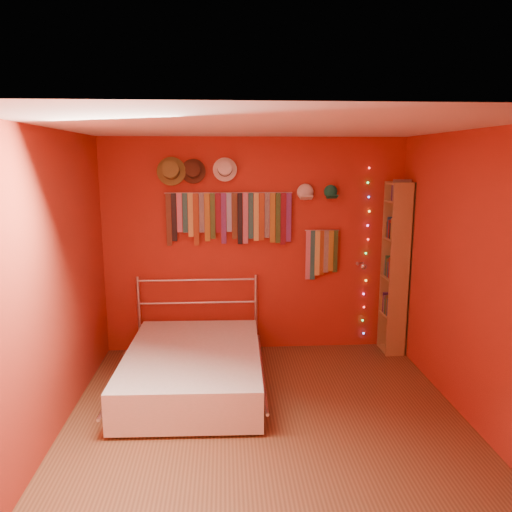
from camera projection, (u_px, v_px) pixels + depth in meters
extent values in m
plane|color=brown|center=(267.00, 421.00, 4.36)|extent=(3.50, 3.50, 0.00)
cube|color=maroon|center=(255.00, 246.00, 5.83)|extent=(3.50, 0.02, 2.50)
cube|color=maroon|center=(473.00, 279.00, 4.23)|extent=(0.02, 3.50, 2.50)
cube|color=maroon|center=(51.00, 286.00, 4.01)|extent=(0.02, 3.50, 2.50)
cube|color=white|center=(268.00, 127.00, 3.88)|extent=(3.50, 3.50, 0.02)
cylinder|color=silver|center=(229.00, 193.00, 5.65)|extent=(1.45, 0.01, 0.01)
cube|color=#462117|center=(169.00, 220.00, 5.65)|extent=(0.06, 0.01, 0.60)
cube|color=black|center=(174.00, 217.00, 5.64)|extent=(0.06, 0.01, 0.55)
cube|color=#C3618C|center=(179.00, 213.00, 5.63)|extent=(0.06, 0.01, 0.44)
cube|color=#175252|center=(185.00, 213.00, 5.65)|extent=(0.06, 0.01, 0.45)
cube|color=#B9A64A|center=(191.00, 215.00, 5.65)|extent=(0.06, 0.01, 0.50)
cube|color=maroon|center=(196.00, 220.00, 5.66)|extent=(0.06, 0.01, 0.60)
cube|color=navy|center=(202.00, 213.00, 5.66)|extent=(0.06, 0.01, 0.45)
cube|color=#8F601A|center=(207.00, 217.00, 5.67)|extent=(0.06, 0.01, 0.55)
cube|color=#2B4D1F|center=(213.00, 216.00, 5.66)|extent=(0.06, 0.01, 0.52)
cube|color=maroon|center=(218.00, 213.00, 5.67)|extent=(0.06, 0.01, 0.45)
cube|color=#451860|center=(224.00, 219.00, 5.68)|extent=(0.06, 0.01, 0.58)
cube|color=#6D8BC2|center=(229.00, 213.00, 5.67)|extent=(0.06, 0.01, 0.44)
cube|color=#463017|center=(235.00, 216.00, 5.69)|extent=(0.06, 0.01, 0.53)
cube|color=black|center=(240.00, 219.00, 5.69)|extent=(0.06, 0.01, 0.59)
cube|color=#A7536B|center=(245.00, 218.00, 5.69)|extent=(0.06, 0.01, 0.58)
cube|color=#185656|center=(251.00, 216.00, 5.70)|extent=(0.06, 0.01, 0.53)
cube|color=tan|center=(256.00, 217.00, 5.70)|extent=(0.06, 0.01, 0.55)
cube|color=maroon|center=(262.00, 217.00, 5.70)|extent=(0.06, 0.01, 0.54)
cube|color=navy|center=(267.00, 215.00, 5.71)|extent=(0.06, 0.01, 0.52)
cube|color=#94681B|center=(273.00, 218.00, 5.72)|extent=(0.06, 0.01, 0.57)
cube|color=#1C451B|center=(278.00, 218.00, 5.71)|extent=(0.06, 0.01, 0.58)
cube|color=maroon|center=(283.00, 219.00, 5.73)|extent=(0.06, 0.01, 0.60)
cube|color=#4C1A6B|center=(289.00, 217.00, 5.73)|extent=(0.06, 0.01, 0.56)
cylinder|color=silver|center=(322.00, 230.00, 5.80)|extent=(0.40, 0.01, 0.01)
cube|color=#C06078|center=(308.00, 255.00, 5.83)|extent=(0.06, 0.01, 0.58)
cube|color=#1A5A5D|center=(313.00, 255.00, 5.83)|extent=(0.06, 0.01, 0.58)
cube|color=tan|center=(317.00, 253.00, 5.82)|extent=(0.06, 0.01, 0.53)
cube|color=brown|center=(322.00, 253.00, 5.84)|extent=(0.06, 0.01, 0.53)
cube|color=#122051|center=(326.00, 252.00, 5.83)|extent=(0.06, 0.01, 0.50)
cube|color=olive|center=(331.00, 251.00, 5.83)|extent=(0.06, 0.01, 0.48)
cube|color=#1E471C|center=(335.00, 251.00, 5.85)|extent=(0.06, 0.01, 0.50)
cylinder|color=olive|center=(171.00, 171.00, 5.55)|extent=(0.32, 0.08, 0.32)
cylinder|color=olive|center=(171.00, 170.00, 5.49)|extent=(0.19, 0.16, 0.21)
cylinder|color=#332314|center=(171.00, 171.00, 5.52)|extent=(0.20, 0.06, 0.20)
cylinder|color=#412517|center=(193.00, 171.00, 5.56)|extent=(0.28, 0.07, 0.27)
cylinder|color=#412517|center=(193.00, 170.00, 5.52)|extent=(0.16, 0.14, 0.18)
cylinder|color=black|center=(193.00, 171.00, 5.54)|extent=(0.17, 0.06, 0.17)
cylinder|color=white|center=(225.00, 170.00, 5.58)|extent=(0.27, 0.07, 0.27)
cylinder|color=white|center=(225.00, 169.00, 5.54)|extent=(0.16, 0.13, 0.18)
cylinder|color=black|center=(225.00, 169.00, 5.56)|extent=(0.16, 0.05, 0.16)
ellipsoid|color=white|center=(305.00, 192.00, 5.70)|extent=(0.19, 0.14, 0.19)
cube|color=white|center=(307.00, 198.00, 5.60)|extent=(0.13, 0.10, 0.05)
ellipsoid|color=#176B4D|center=(331.00, 192.00, 5.72)|extent=(0.17, 0.13, 0.17)
cube|color=#176B4D|center=(332.00, 197.00, 5.63)|extent=(0.12, 0.09, 0.05)
sphere|color=#FF3333|center=(369.00, 168.00, 5.70)|extent=(0.02, 0.02, 0.02)
sphere|color=#33FF4C|center=(368.00, 183.00, 5.73)|extent=(0.02, 0.02, 0.02)
sphere|color=#4C66FF|center=(369.00, 197.00, 5.77)|extent=(0.02, 0.02, 0.02)
sphere|color=yellow|center=(369.00, 211.00, 5.80)|extent=(0.02, 0.02, 0.02)
sphere|color=#FF4CCC|center=(368.00, 225.00, 5.83)|extent=(0.02, 0.02, 0.02)
sphere|color=#FF3333|center=(368.00, 239.00, 5.86)|extent=(0.02, 0.02, 0.02)
sphere|color=#33FF4C|center=(366.00, 253.00, 5.89)|extent=(0.02, 0.02, 0.02)
sphere|color=#4C66FF|center=(365.00, 267.00, 5.93)|extent=(0.02, 0.02, 0.02)
sphere|color=yellow|center=(366.00, 281.00, 5.96)|extent=(0.02, 0.02, 0.02)
sphere|color=#FF4CCC|center=(364.00, 294.00, 5.99)|extent=(0.02, 0.02, 0.02)
sphere|color=#FF3333|center=(364.00, 307.00, 6.02)|extent=(0.02, 0.02, 0.02)
sphere|color=#33FF4C|center=(363.00, 320.00, 6.05)|extent=(0.02, 0.02, 0.02)
sphere|color=#4C66FF|center=(364.00, 333.00, 6.09)|extent=(0.02, 0.02, 0.02)
cylinder|color=silver|center=(357.00, 264.00, 5.93)|extent=(0.04, 0.03, 0.04)
cylinder|color=silver|center=(360.00, 263.00, 5.81)|extent=(0.01, 0.26, 0.08)
sphere|color=white|center=(363.00, 266.00, 5.68)|extent=(0.07, 0.07, 0.07)
cube|color=olive|center=(400.00, 272.00, 5.61)|extent=(0.24, 0.02, 2.00)
cube|color=olive|center=(391.00, 266.00, 5.92)|extent=(0.24, 0.02, 2.00)
cube|color=olive|center=(405.00, 269.00, 5.77)|extent=(0.02, 0.34, 2.00)
cube|color=olive|center=(391.00, 349.00, 5.95)|extent=(0.24, 0.32, 0.02)
cube|color=olive|center=(393.00, 315.00, 5.87)|extent=(0.24, 0.32, 0.02)
cube|color=olive|center=(395.00, 277.00, 5.79)|extent=(0.24, 0.32, 0.02)
cube|color=olive|center=(397.00, 239.00, 5.70)|extent=(0.24, 0.32, 0.02)
cube|color=olive|center=(399.00, 202.00, 5.62)|extent=(0.24, 0.32, 0.02)
cube|color=olive|center=(400.00, 184.00, 5.58)|extent=(0.24, 0.32, 0.02)
cylinder|color=silver|center=(139.00, 315.00, 5.80)|extent=(0.04, 0.04, 0.92)
cylinder|color=silver|center=(256.00, 313.00, 5.89)|extent=(0.04, 0.04, 0.92)
cylinder|color=silver|center=(198.00, 324.00, 5.87)|extent=(1.36, 0.02, 0.02)
cylinder|color=silver|center=(198.00, 303.00, 5.82)|extent=(1.36, 0.02, 0.02)
cylinder|color=silver|center=(197.00, 280.00, 5.76)|extent=(1.36, 0.02, 0.02)
cube|color=beige|center=(193.00, 368.00, 4.94)|extent=(1.35, 1.88, 0.37)
cylinder|color=silver|center=(124.00, 372.00, 4.90)|extent=(0.08, 1.85, 0.03)
cylinder|color=silver|center=(262.00, 368.00, 4.98)|extent=(0.08, 1.85, 0.03)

